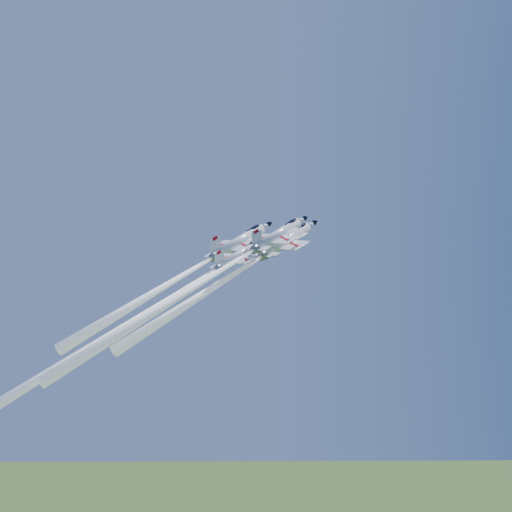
{
  "coord_description": "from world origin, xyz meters",
  "views": [
    {
      "loc": [
        -1.23,
        -107.78,
        94.09
      ],
      "look_at": [
        0.0,
        0.0,
        106.99
      ],
      "focal_mm": 40.0,
      "sensor_mm": 36.0,
      "label": 1
    }
  ],
  "objects_px": {
    "jet_lead": "(237,272)",
    "jet_slot": "(152,309)",
    "jet_left": "(187,273)",
    "jet_right": "(206,280)"
  },
  "relations": [
    {
      "from": "jet_left",
      "to": "jet_lead",
      "type": "bearing_deg",
      "value": 38.23
    },
    {
      "from": "jet_lead",
      "to": "jet_slot",
      "type": "xyz_separation_m",
      "value": [
        -13.26,
        -12.49,
        -7.04
      ]
    },
    {
      "from": "jet_right",
      "to": "jet_slot",
      "type": "height_order",
      "value": "jet_right"
    },
    {
      "from": "jet_lead",
      "to": "jet_left",
      "type": "xyz_separation_m",
      "value": [
        -9.28,
        1.24,
        0.01
      ]
    },
    {
      "from": "jet_lead",
      "to": "jet_slot",
      "type": "distance_m",
      "value": 19.53
    },
    {
      "from": "jet_lead",
      "to": "jet_slot",
      "type": "height_order",
      "value": "jet_lead"
    },
    {
      "from": "jet_right",
      "to": "jet_slot",
      "type": "bearing_deg",
      "value": -117.22
    },
    {
      "from": "jet_lead",
      "to": "jet_left",
      "type": "distance_m",
      "value": 9.36
    },
    {
      "from": "jet_lead",
      "to": "jet_slot",
      "type": "relative_size",
      "value": 0.84
    },
    {
      "from": "jet_left",
      "to": "jet_right",
      "type": "relative_size",
      "value": 0.88
    }
  ]
}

